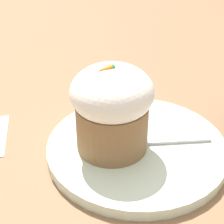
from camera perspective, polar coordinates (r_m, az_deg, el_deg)
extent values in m
plane|color=#846042|center=(0.47, 3.74, -6.16)|extent=(4.00, 4.00, 0.00)
cylinder|color=silver|center=(0.46, 3.77, -5.50)|extent=(0.22, 0.22, 0.01)
cylinder|color=olive|center=(0.44, 0.00, -2.17)|extent=(0.08, 0.08, 0.06)
ellipsoid|color=white|center=(0.41, 0.00, 3.04)|extent=(0.09, 0.09, 0.06)
cone|color=orange|center=(0.40, -1.22, 6.47)|extent=(0.02, 0.01, 0.01)
sphere|color=green|center=(0.40, -0.06, 6.71)|extent=(0.01, 0.01, 0.01)
cube|color=#B7B7BC|center=(0.47, 9.69, -4.27)|extent=(0.08, 0.04, 0.00)
ellipsoid|color=#B7B7BC|center=(0.46, 2.76, -4.56)|extent=(0.05, 0.05, 0.01)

